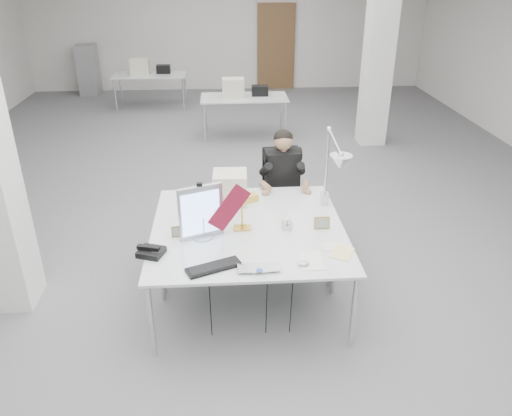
{
  "coord_description": "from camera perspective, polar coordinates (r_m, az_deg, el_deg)",
  "views": [
    {
      "loc": [
        -0.21,
        -6.18,
        3.0
      ],
      "look_at": [
        0.08,
        -2.0,
        0.93
      ],
      "focal_mm": 35.0,
      "sensor_mm": 36.0,
      "label": 1
    }
  ],
  "objects": [
    {
      "name": "pennant",
      "position": [
        4.39,
        -3.06,
        0.01
      ],
      "size": [
        0.4,
        0.13,
        0.44
      ],
      "primitive_type": "cube",
      "rotation": [
        0.0,
        -0.87,
        0.3
      ],
      "color": "maroon",
      "rests_on": "monitor"
    },
    {
      "name": "bg_desk_a",
      "position": [
        9.47,
        -1.37,
        12.51
      ],
      "size": [
        1.6,
        0.8,
        0.02
      ],
      "primitive_type": "cube",
      "color": "silver",
      "rests_on": "room_shell"
    },
    {
      "name": "paper_stack_b",
      "position": [
        4.36,
        9.81,
        -5.06
      ],
      "size": [
        0.25,
        0.28,
        0.01
      ],
      "primitive_type": "cube",
      "rotation": [
        0.0,
        0.0,
        -0.49
      ],
      "color": "#EDDA8E",
      "rests_on": "desk_main"
    },
    {
      "name": "desk_second",
      "position": [
        5.11,
        -1.2,
        0.1
      ],
      "size": [
        1.8,
        0.9,
        0.02
      ],
      "primitive_type": "cube",
      "color": "silver",
      "rests_on": "room_shell"
    },
    {
      "name": "monitor",
      "position": [
        4.45,
        -6.31,
        -0.47
      ],
      "size": [
        0.39,
        0.19,
        0.5
      ],
      "primitive_type": "cube",
      "rotation": [
        0.0,
        0.0,
        0.37
      ],
      "color": "#A9A9AD",
      "rests_on": "desk_main"
    },
    {
      "name": "desk_clock",
      "position": [
        4.66,
        3.57,
        -1.89
      ],
      "size": [
        0.11,
        0.04,
        0.11
      ],
      "primitive_type": "cylinder",
      "rotation": [
        1.57,
        0.0,
        0.1
      ],
      "color": "silver",
      "rests_on": "desk_main"
    },
    {
      "name": "beige_monitor",
      "position": [
        5.14,
        -2.98,
        2.36
      ],
      "size": [
        0.35,
        0.34,
        0.32
      ],
      "primitive_type": "cube",
      "rotation": [
        0.0,
        0.0,
        -0.03
      ],
      "color": "beige",
      "rests_on": "desk_second"
    },
    {
      "name": "picture_frame_left",
      "position": [
        4.59,
        -8.86,
        -2.64
      ],
      "size": [
        0.13,
        0.05,
        0.1
      ],
      "primitive_type": "cube",
      "rotation": [
        -0.21,
        0.0,
        0.18
      ],
      "color": "olive",
      "rests_on": "desk_main"
    },
    {
      "name": "office_chair",
      "position": [
        5.9,
        2.91,
        1.07
      ],
      "size": [
        0.52,
        0.52,
        0.97
      ],
      "primitive_type": null,
      "rotation": [
        0.0,
        0.0,
        0.08
      ],
      "color": "black",
      "rests_on": "room_shell"
    },
    {
      "name": "filing_cabinet",
      "position": [
        13.47,
        -18.63,
        14.74
      ],
      "size": [
        0.45,
        0.55,
        1.2
      ],
      "primitive_type": "cube",
      "color": "gray",
      "rests_on": "room_shell"
    },
    {
      "name": "picture_frame_right",
      "position": [
        4.7,
        7.54,
        -1.68
      ],
      "size": [
        0.15,
        0.04,
        0.12
      ],
      "primitive_type": "cube",
      "rotation": [
        -0.21,
        0.0,
        0.01
      ],
      "color": "#A48346",
      "rests_on": "desk_main"
    },
    {
      "name": "architect_lamp",
      "position": [
        4.8,
        8.68,
        4.15
      ],
      "size": [
        0.36,
        0.75,
        0.92
      ],
      "primitive_type": null,
      "rotation": [
        0.0,
        0.0,
        -0.17
      ],
      "color": "silver",
      "rests_on": "desk_second"
    },
    {
      "name": "bankers_lamp",
      "position": [
        4.61,
        -1.6,
        -0.68
      ],
      "size": [
        0.29,
        0.21,
        0.31
      ],
      "primitive_type": null,
      "rotation": [
        0.0,
        0.0,
        0.43
      ],
      "color": "#B9893A",
      "rests_on": "desk_main"
    },
    {
      "name": "desk_phone",
      "position": [
        4.36,
        -11.89,
        -4.96
      ],
      "size": [
        0.26,
        0.24,
        0.05
      ],
      "primitive_type": "cube",
      "rotation": [
        0.0,
        0.0,
        -0.34
      ],
      "color": "black",
      "rests_on": "desk_main"
    },
    {
      "name": "paper_stack_c",
      "position": [
        4.44,
        8.89,
        -4.4
      ],
      "size": [
        0.24,
        0.18,
        0.01
      ],
      "primitive_type": "cube",
      "rotation": [
        0.0,
        0.0,
        -0.15
      ],
      "color": "silver",
      "rests_on": "desk_main"
    },
    {
      "name": "room_shell",
      "position": [
        6.46,
        -1.73,
        14.63
      ],
      "size": [
        10.04,
        14.04,
        3.24
      ],
      "color": "#5C5C5F",
      "rests_on": "ground"
    },
    {
      "name": "desk_main",
      "position": [
        4.33,
        -0.61,
        -5.16
      ],
      "size": [
        1.8,
        0.9,
        0.02
      ],
      "primitive_type": "cube",
      "color": "silver",
      "rests_on": "room_shell"
    },
    {
      "name": "bg_desk_b",
      "position": [
        11.71,
        -12.05,
        14.66
      ],
      "size": [
        1.6,
        0.8,
        0.02
      ],
      "primitive_type": "cube",
      "color": "silver",
      "rests_on": "room_shell"
    },
    {
      "name": "mouse",
      "position": [
        4.14,
        5.46,
        -6.38
      ],
      "size": [
        0.11,
        0.08,
        0.04
      ],
      "primitive_type": "ellipsoid",
      "rotation": [
        0.0,
        0.0,
        -0.25
      ],
      "color": "#A8A8AD",
      "rests_on": "desk_main"
    },
    {
      "name": "keyboard",
      "position": [
        4.11,
        -4.84,
        -6.76
      ],
      "size": [
        0.48,
        0.31,
        0.02
      ],
      "primitive_type": "cube",
      "rotation": [
        0.0,
        0.0,
        0.39
      ],
      "color": "black",
      "rests_on": "desk_main"
    },
    {
      "name": "seated_person",
      "position": [
        5.69,
        3.06,
        4.62
      ],
      "size": [
        0.48,
        0.58,
        0.81
      ],
      "primitive_type": null,
      "rotation": [
        0.0,
        0.0,
        0.08
      ],
      "color": "black",
      "rests_on": "office_chair"
    },
    {
      "name": "laptop",
      "position": [
        4.03,
        0.39,
        -7.33
      ],
      "size": [
        0.35,
        0.23,
        0.03
      ],
      "primitive_type": "imported",
      "rotation": [
        0.0,
        0.0,
        0.03
      ],
      "color": "silver",
      "rests_on": "desk_main"
    },
    {
      "name": "paper_stack_a",
      "position": [
        4.22,
        6.33,
        -6.01
      ],
      "size": [
        0.2,
        0.29,
        0.01
      ],
      "primitive_type": "cube",
      "rotation": [
        0.0,
        0.0,
        -0.0
      ],
      "color": "white",
      "rests_on": "desk_main"
    }
  ]
}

